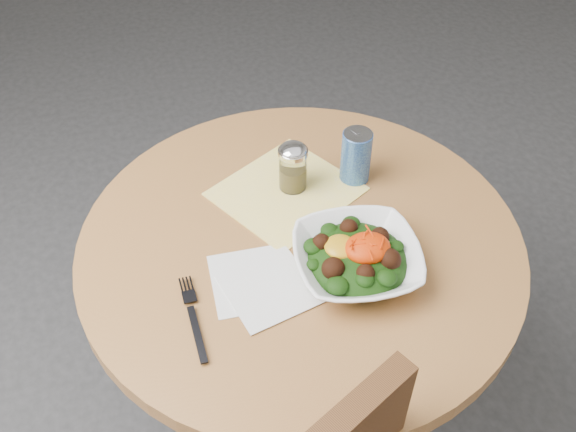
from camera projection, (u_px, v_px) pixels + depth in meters
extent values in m
plane|color=#2B2B2D|center=(297.00, 418.00, 1.82)|extent=(6.00, 6.00, 0.00)
cylinder|color=black|center=(297.00, 415.00, 1.81)|extent=(0.52, 0.52, 0.03)
cylinder|color=black|center=(298.00, 347.00, 1.57)|extent=(0.10, 0.10, 0.71)
cylinder|color=#AB763D|center=(300.00, 243.00, 1.31)|extent=(0.90, 0.90, 0.04)
cube|color=yellow|center=(286.00, 191.00, 1.39)|extent=(0.35, 0.34, 0.00)
cube|color=silver|center=(253.00, 280.00, 1.22)|extent=(0.17, 0.17, 0.00)
cube|color=silver|center=(269.00, 288.00, 1.20)|extent=(0.18, 0.18, 0.00)
imported|color=white|center=(357.00, 260.00, 1.21)|extent=(0.27, 0.27, 0.06)
ellipsoid|color=black|center=(357.00, 260.00, 1.21)|extent=(0.20, 0.20, 0.07)
ellipsoid|color=#C78C13|center=(341.00, 246.00, 1.20)|extent=(0.06, 0.06, 0.02)
ellipsoid|color=red|center=(367.00, 248.00, 1.19)|extent=(0.09, 0.08, 0.04)
cube|color=black|center=(197.00, 334.00, 1.12)|extent=(0.01, 0.12, 0.00)
cube|color=black|center=(188.00, 291.00, 1.19)|extent=(0.03, 0.07, 0.00)
cylinder|color=silver|center=(293.00, 170.00, 1.37)|extent=(0.06, 0.06, 0.09)
cylinder|color=#A4934C|center=(293.00, 177.00, 1.38)|extent=(0.05, 0.05, 0.05)
cylinder|color=silver|center=(293.00, 152.00, 1.33)|extent=(0.06, 0.06, 0.01)
ellipsoid|color=silver|center=(293.00, 150.00, 1.33)|extent=(0.06, 0.06, 0.03)
cylinder|color=navy|center=(356.00, 157.00, 1.38)|extent=(0.07, 0.07, 0.12)
cylinder|color=silver|center=(358.00, 134.00, 1.34)|extent=(0.06, 0.06, 0.00)
cube|color=silver|center=(356.00, 131.00, 1.34)|extent=(0.02, 0.02, 0.00)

